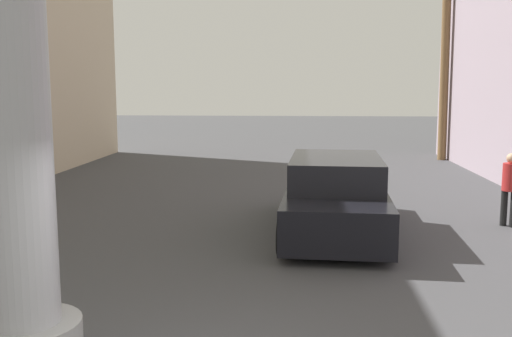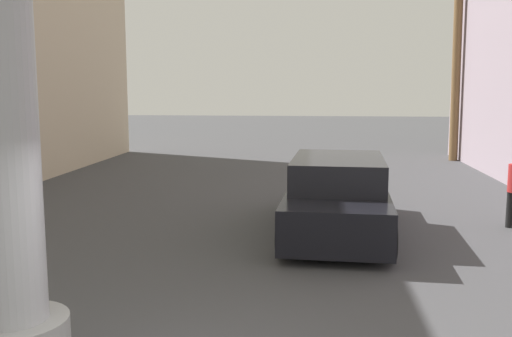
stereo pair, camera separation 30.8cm
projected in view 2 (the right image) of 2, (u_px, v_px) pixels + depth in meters
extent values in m
plane|color=#424244|center=(273.00, 203.00, 14.74)|extent=(91.31, 91.31, 0.00)
cylinder|color=black|center=(299.00, 199.00, 13.71)|extent=(0.25, 0.65, 0.64)
cylinder|color=black|center=(378.00, 201.00, 13.42)|extent=(0.25, 0.65, 0.64)
cylinder|color=black|center=(283.00, 237.00, 10.17)|extent=(0.25, 0.65, 0.64)
cylinder|color=black|center=(390.00, 242.00, 9.88)|extent=(0.25, 0.65, 0.64)
cube|color=black|center=(337.00, 205.00, 11.76)|extent=(2.22, 5.26, 0.80)
cube|color=black|center=(338.00, 172.00, 11.66)|extent=(1.95, 2.93, 0.60)
cylinder|color=brown|center=(457.00, 43.00, 22.85)|extent=(0.40, 0.60, 9.51)
cylinder|color=black|center=(510.00, 209.00, 12.15)|extent=(0.14, 0.14, 0.78)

